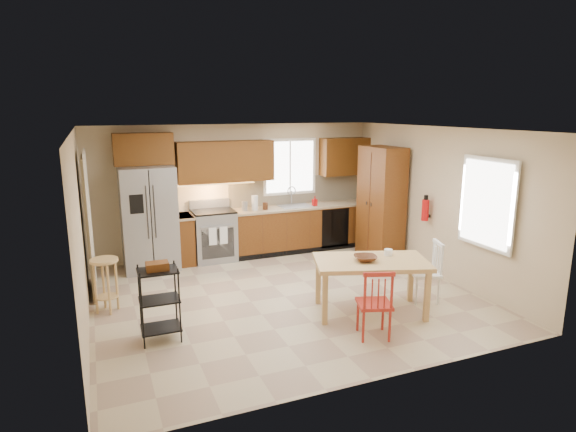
% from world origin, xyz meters
% --- Properties ---
extents(floor, '(5.50, 5.50, 0.00)m').
position_xyz_m(floor, '(0.00, 0.00, 0.00)').
color(floor, tan).
rests_on(floor, ground).
extents(ceiling, '(5.50, 5.00, 0.02)m').
position_xyz_m(ceiling, '(0.00, 0.00, 2.50)').
color(ceiling, silver).
rests_on(ceiling, ground).
extents(wall_back, '(5.50, 0.02, 2.50)m').
position_xyz_m(wall_back, '(0.00, 2.50, 1.25)').
color(wall_back, '#CCB793').
rests_on(wall_back, ground).
extents(wall_front, '(5.50, 0.02, 2.50)m').
position_xyz_m(wall_front, '(0.00, -2.50, 1.25)').
color(wall_front, '#CCB793').
rests_on(wall_front, ground).
extents(wall_left, '(0.02, 5.00, 2.50)m').
position_xyz_m(wall_left, '(-2.75, 0.00, 1.25)').
color(wall_left, '#CCB793').
rests_on(wall_left, ground).
extents(wall_right, '(0.02, 5.00, 2.50)m').
position_xyz_m(wall_right, '(2.75, 0.00, 1.25)').
color(wall_right, '#CCB793').
rests_on(wall_right, ground).
extents(refrigerator, '(0.92, 0.75, 1.82)m').
position_xyz_m(refrigerator, '(-1.70, 2.12, 0.91)').
color(refrigerator, gray).
rests_on(refrigerator, floor).
extents(range_stove, '(0.76, 0.63, 0.92)m').
position_xyz_m(range_stove, '(-0.55, 2.19, 0.46)').
color(range_stove, gray).
rests_on(range_stove, floor).
extents(base_cabinet_narrow, '(0.30, 0.60, 0.90)m').
position_xyz_m(base_cabinet_narrow, '(-1.10, 2.20, 0.45)').
color(base_cabinet_narrow, brown).
rests_on(base_cabinet_narrow, floor).
extents(base_cabinet_run, '(2.92, 0.60, 0.90)m').
position_xyz_m(base_cabinet_run, '(1.29, 2.20, 0.45)').
color(base_cabinet_run, brown).
rests_on(base_cabinet_run, floor).
extents(dishwasher, '(0.60, 0.02, 0.78)m').
position_xyz_m(dishwasher, '(1.85, 1.91, 0.45)').
color(dishwasher, black).
rests_on(dishwasher, floor).
extents(backsplash, '(2.92, 0.03, 0.55)m').
position_xyz_m(backsplash, '(1.29, 2.48, 1.18)').
color(backsplash, beige).
rests_on(backsplash, wall_back).
extents(upper_over_fridge, '(1.00, 0.35, 0.55)m').
position_xyz_m(upper_over_fridge, '(-1.70, 2.33, 2.10)').
color(upper_over_fridge, '#58310E').
rests_on(upper_over_fridge, wall_back).
extents(upper_left_block, '(1.80, 0.35, 0.75)m').
position_xyz_m(upper_left_block, '(-0.25, 2.33, 1.83)').
color(upper_left_block, '#58310E').
rests_on(upper_left_block, wall_back).
extents(upper_right_block, '(1.00, 0.35, 0.75)m').
position_xyz_m(upper_right_block, '(2.25, 2.33, 1.83)').
color(upper_right_block, '#58310E').
rests_on(upper_right_block, wall_back).
extents(window_back, '(1.12, 0.04, 1.12)m').
position_xyz_m(window_back, '(1.10, 2.48, 1.65)').
color(window_back, white).
rests_on(window_back, wall_back).
extents(sink, '(0.62, 0.46, 0.16)m').
position_xyz_m(sink, '(1.10, 2.20, 0.86)').
color(sink, gray).
rests_on(sink, base_cabinet_run).
extents(undercab_glow, '(1.60, 0.30, 0.01)m').
position_xyz_m(undercab_glow, '(-0.55, 2.30, 1.43)').
color(undercab_glow, '#FFBF66').
rests_on(undercab_glow, wall_back).
extents(soap_bottle, '(0.09, 0.09, 0.19)m').
position_xyz_m(soap_bottle, '(1.48, 2.10, 1.00)').
color(soap_bottle, '#B10C0D').
rests_on(soap_bottle, base_cabinet_run).
extents(paper_towel, '(0.12, 0.12, 0.28)m').
position_xyz_m(paper_towel, '(0.25, 2.15, 1.04)').
color(paper_towel, white).
rests_on(paper_towel, base_cabinet_run).
extents(canister_steel, '(0.11, 0.11, 0.18)m').
position_xyz_m(canister_steel, '(0.05, 2.15, 0.99)').
color(canister_steel, gray).
rests_on(canister_steel, base_cabinet_run).
extents(canister_wood, '(0.10, 0.10, 0.14)m').
position_xyz_m(canister_wood, '(0.45, 2.12, 0.97)').
color(canister_wood, '#492513').
rests_on(canister_wood, base_cabinet_run).
extents(pantry, '(0.50, 0.95, 2.10)m').
position_xyz_m(pantry, '(2.43, 1.20, 1.05)').
color(pantry, brown).
rests_on(pantry, floor).
extents(fire_extinguisher, '(0.12, 0.12, 0.36)m').
position_xyz_m(fire_extinguisher, '(2.63, 0.15, 1.10)').
color(fire_extinguisher, '#B10C0D').
rests_on(fire_extinguisher, wall_right).
extents(window_right, '(0.04, 1.02, 1.32)m').
position_xyz_m(window_right, '(2.68, -1.15, 1.45)').
color(window_right, white).
rests_on(window_right, wall_right).
extents(doorway, '(0.04, 0.95, 2.10)m').
position_xyz_m(doorway, '(-2.67, 1.30, 1.05)').
color(doorway, '#8C7A59').
rests_on(doorway, wall_left).
extents(dining_table, '(1.72, 1.30, 0.74)m').
position_xyz_m(dining_table, '(0.89, -0.97, 0.37)').
color(dining_table, tan).
rests_on(dining_table, floor).
extents(chair_red, '(0.53, 0.53, 0.90)m').
position_xyz_m(chair_red, '(0.54, -1.62, 0.45)').
color(chair_red, maroon).
rests_on(chair_red, floor).
extents(chair_white, '(0.53, 0.53, 0.90)m').
position_xyz_m(chair_white, '(1.84, -0.92, 0.45)').
color(chair_white, white).
rests_on(chair_white, floor).
extents(table_bowl, '(0.39, 0.39, 0.08)m').
position_xyz_m(table_bowl, '(0.79, -0.97, 0.75)').
color(table_bowl, '#492513').
rests_on(table_bowl, dining_table).
extents(table_jar, '(0.14, 0.14, 0.13)m').
position_xyz_m(table_jar, '(1.22, -0.87, 0.78)').
color(table_jar, white).
rests_on(table_jar, dining_table).
extents(bar_stool, '(0.41, 0.41, 0.77)m').
position_xyz_m(bar_stool, '(-2.50, 0.44, 0.38)').
color(bar_stool, tan).
rests_on(bar_stool, floor).
extents(utility_cart, '(0.48, 0.38, 0.94)m').
position_xyz_m(utility_cart, '(-1.92, -0.72, 0.47)').
color(utility_cart, black).
rests_on(utility_cart, floor).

